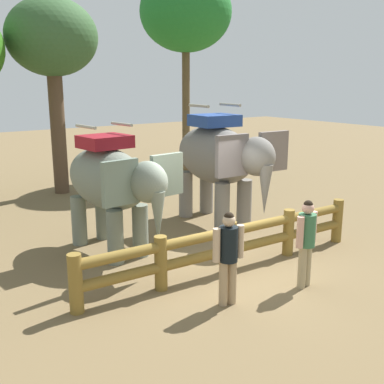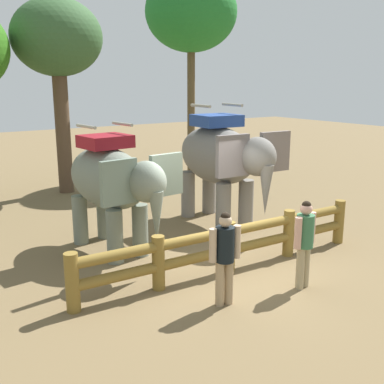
{
  "view_description": "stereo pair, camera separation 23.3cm",
  "coord_description": "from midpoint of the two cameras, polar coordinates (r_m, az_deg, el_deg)",
  "views": [
    {
      "loc": [
        -5.81,
        -6.85,
        3.83
      ],
      "look_at": [
        0.0,
        1.39,
        1.4
      ],
      "focal_mm": 43.54,
      "sensor_mm": 36.0,
      "label": 1
    },
    {
      "loc": [
        -5.62,
        -6.98,
        3.83
      ],
      "look_at": [
        0.0,
        1.39,
        1.4
      ],
      "focal_mm": 43.54,
      "sensor_mm": 36.0,
      "label": 2
    }
  ],
  "objects": [
    {
      "name": "ground_plane",
      "position": [
        9.76,
        4.08,
        -9.6
      ],
      "size": [
        60.0,
        60.0,
        0.0
      ],
      "primitive_type": "plane",
      "color": "brown"
    },
    {
      "name": "log_fence",
      "position": [
        9.55,
        4.04,
        -6.22
      ],
      "size": [
        6.77,
        0.46,
        1.05
      ],
      "color": "olive",
      "rests_on": "ground"
    },
    {
      "name": "elephant_near_left",
      "position": [
        10.43,
        -10.41,
        1.16
      ],
      "size": [
        1.93,
        3.42,
        2.9
      ],
      "color": "slate",
      "rests_on": "ground"
    },
    {
      "name": "elephant_center",
      "position": [
        12.35,
        2.84,
        4.13
      ],
      "size": [
        2.14,
        3.76,
        3.22
      ],
      "color": "slate",
      "rests_on": "ground"
    },
    {
      "name": "tourist_woman_in_black",
      "position": [
        8.92,
        13.09,
        -5.44
      ],
      "size": [
        0.59,
        0.39,
        1.69
      ],
      "color": "tan",
      "rests_on": "ground"
    },
    {
      "name": "tourist_man_in_blue",
      "position": [
        8.04,
        3.64,
        -7.33
      ],
      "size": [
        0.59,
        0.38,
        1.68
      ],
      "color": "tan",
      "rests_on": "ground"
    },
    {
      "name": "tree_far_left",
      "position": [
        16.53,
        -17.17,
        17.22
      ],
      "size": [
        2.96,
        2.96,
        6.45
      ],
      "color": "brown",
      "rests_on": "ground"
    },
    {
      "name": "tree_back_center",
      "position": [
        19.19,
        -1.15,
        21.05
      ],
      "size": [
        3.55,
        3.55,
        7.89
      ],
      "color": "brown",
      "rests_on": "ground"
    }
  ]
}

